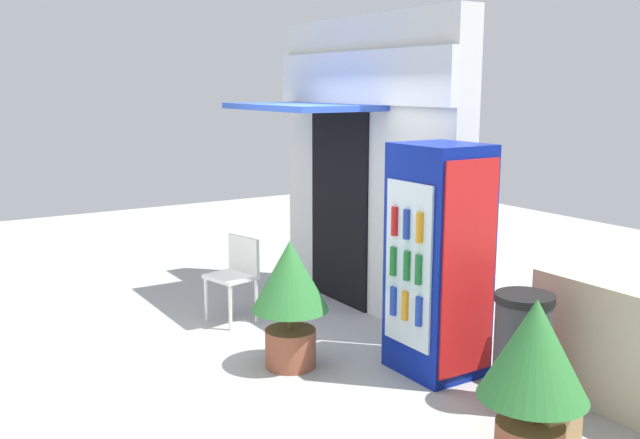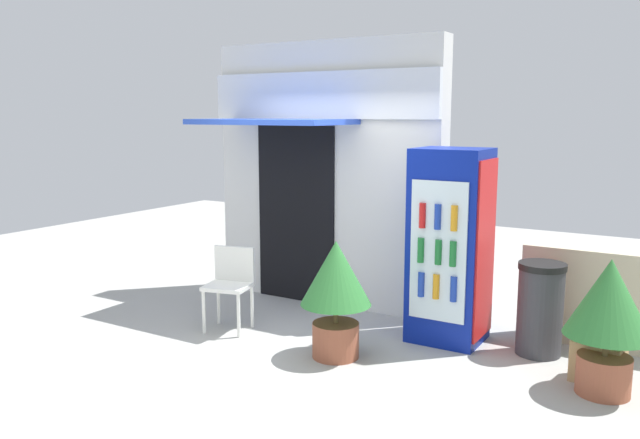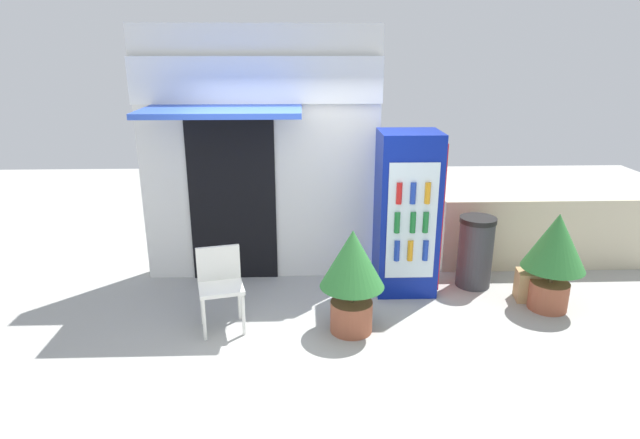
{
  "view_description": "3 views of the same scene",
  "coord_description": "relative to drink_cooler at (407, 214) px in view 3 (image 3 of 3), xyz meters",
  "views": [
    {
      "loc": [
        5.53,
        -2.76,
        2.39
      ],
      "look_at": [
        0.02,
        0.71,
        1.15
      ],
      "focal_mm": 39.77,
      "sensor_mm": 36.0,
      "label": 1
    },
    {
      "loc": [
        3.36,
        -4.92,
        2.26
      ],
      "look_at": [
        0.06,
        0.56,
        1.21
      ],
      "focal_mm": 36.21,
      "sensor_mm": 36.0,
      "label": 2
    },
    {
      "loc": [
        0.01,
        -4.82,
        2.84
      ],
      "look_at": [
        0.2,
        0.77,
        1.01
      ],
      "focal_mm": 29.85,
      "sensor_mm": 36.0,
      "label": 3
    }
  ],
  "objects": [
    {
      "name": "potted_plant_near_shop",
      "position": [
        -0.73,
        -0.99,
        -0.28
      ],
      "size": [
        0.66,
        0.66,
        1.11
      ],
      "color": "#995138",
      "rests_on": "ground"
    },
    {
      "name": "cardboard_box",
      "position": [
        1.46,
        -0.36,
        -0.79
      ],
      "size": [
        0.44,
        0.33,
        0.36
      ],
      "primitive_type": "cube",
      "rotation": [
        0.0,
        0.0,
        -0.17
      ],
      "color": "tan",
      "rests_on": "ground"
    },
    {
      "name": "potted_plant_curbside",
      "position": [
        1.53,
        -0.58,
        -0.26
      ],
      "size": [
        0.68,
        0.68,
        1.13
      ],
      "color": "#995138",
      "rests_on": "ground"
    },
    {
      "name": "ground",
      "position": [
        -1.24,
        -1.1,
        -0.97
      ],
      "size": [
        16.0,
        16.0,
        0.0
      ],
      "primitive_type": "plane",
      "color": "#A3A39E"
    },
    {
      "name": "drink_cooler",
      "position": [
        0.0,
        0.0,
        0.0
      ],
      "size": [
        0.72,
        0.68,
        1.93
      ],
      "color": "navy",
      "rests_on": "ground"
    },
    {
      "name": "stone_boundary_wall",
      "position": [
        2.02,
        0.58,
        -0.49
      ],
      "size": [
        2.85,
        0.22,
        0.96
      ],
      "primitive_type": "cube",
      "color": "beige",
      "rests_on": "ground"
    },
    {
      "name": "plastic_chair",
      "position": [
        -2.09,
        -0.85,
        -0.44
      ],
      "size": [
        0.53,
        0.49,
        0.87
      ],
      "color": "white",
      "rests_on": "ground"
    },
    {
      "name": "trash_bin",
      "position": [
        0.88,
        0.07,
        -0.52
      ],
      "size": [
        0.44,
        0.44,
        0.89
      ],
      "color": "#38383D",
      "rests_on": "ground"
    },
    {
      "name": "storefront_building",
      "position": [
        -1.76,
        0.52,
        0.63
      ],
      "size": [
        2.91,
        1.26,
        3.09
      ],
      "color": "silver",
      "rests_on": "ground"
    }
  ]
}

